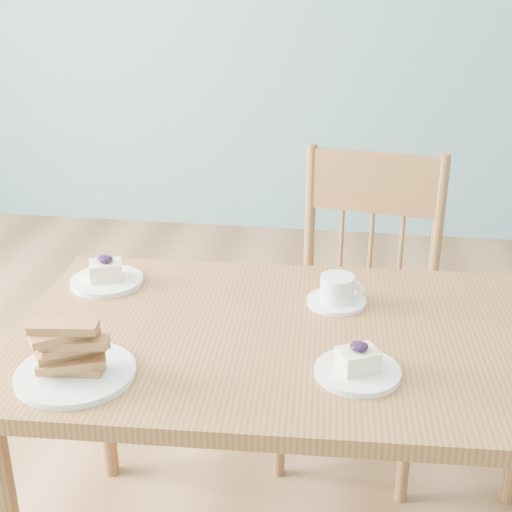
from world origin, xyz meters
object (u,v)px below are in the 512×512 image
dining_table (307,360)px  biscotti_plate (74,358)px  coffee_cup (337,292)px  cheesecake_plate_near (358,367)px  dining_chair (360,311)px  cheesecake_plate_far (106,277)px

dining_table → biscotti_plate: bearing=-154.2°
coffee_cup → cheesecake_plate_near: bearing=-77.1°
dining_chair → coffee_cup: size_ratio=6.66×
dining_chair → cheesecake_plate_near: (-0.01, -0.69, 0.23)m
biscotti_plate → coffee_cup: bearing=38.4°
coffee_cup → dining_table: bearing=-107.0°
cheesecake_plate_near → coffee_cup: cheesecake_plate_near is taller
dining_chair → cheesecake_plate_near: size_ratio=5.46×
cheesecake_plate_near → cheesecake_plate_far: 0.71m
biscotti_plate → dining_chair: bearing=54.2°
dining_chair → biscotti_plate: size_ratio=3.96×
cheesecake_plate_far → biscotti_plate: size_ratio=0.76×
cheesecake_plate_near → dining_chair: bearing=89.3°
dining_table → dining_chair: (0.12, 0.53, -0.14)m
cheesecake_plate_near → biscotti_plate: (-0.55, -0.09, 0.02)m
coffee_cup → biscotti_plate: biscotti_plate is taller
dining_chair → cheesecake_plate_far: dining_chair is taller
dining_chair → cheesecake_plate_near: bearing=-81.5°
cheesecake_plate_near → cheesecake_plate_far: size_ratio=0.95×
coffee_cup → biscotti_plate: size_ratio=0.59×
dining_chair → coffee_cup: bearing=-90.0°
cheesecake_plate_far → dining_chair: bearing=28.9°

